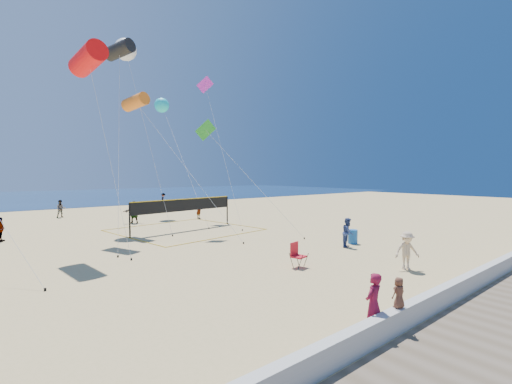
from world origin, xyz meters
TOP-DOWN VIEW (x-y plane):
  - ground at (0.00, 0.00)m, footprint 120.00×120.00m
  - ocean at (0.00, 62.00)m, footprint 140.00×50.00m
  - seawall at (0.00, -3.00)m, footprint 32.00×0.30m
  - boardwalk at (0.00, -5.00)m, footprint 32.00×3.60m
  - woman at (-1.48, -2.70)m, footprint 0.60×0.43m
  - toddler at (-0.81, -2.99)m, footprint 0.42×0.32m
  - bystander_a at (6.57, 3.90)m, footprint 0.96×0.88m
  - bystander_b at (4.78, -0.34)m, footprint 1.19×1.07m
  - far_person_0 at (-8.12, 17.72)m, footprint 0.70×0.92m
  - far_person_1 at (0.70, 20.35)m, footprint 1.68×1.38m
  - far_person_2 at (6.32, 19.80)m, footprint 0.41×0.58m
  - far_person_3 at (-3.25, 28.30)m, footprint 0.85×0.70m
  - far_person_4 at (8.80, 33.05)m, footprint 1.04×1.20m
  - camp_chair at (1.51, 2.84)m, footprint 0.67×0.79m
  - trash_barrel at (7.59, 4.30)m, footprint 0.64×0.64m
  - volleyball_net at (2.30, 14.71)m, footprint 9.51×9.39m
  - kite_0 at (-4.47, 11.84)m, footprint 1.61×4.78m
  - kite_1 at (-1.72, 15.54)m, footprint 3.07×7.31m
  - kite_2 at (-0.29, 16.80)m, footprint 3.75×9.81m
  - kite_4 at (3.04, 12.17)m, footprint 4.40×5.74m
  - kite_5 at (6.92, 19.16)m, footprint 2.53×8.15m
  - kite_6 at (-0.20, 18.96)m, footprint 1.72×6.89m
  - kite_7 at (4.82, 24.07)m, footprint 1.80×10.91m

SIDE VIEW (x-z plane):
  - ground at x=0.00m, z-range 0.00..0.00m
  - ocean at x=0.00m, z-range 0.00..0.03m
  - boardwalk at x=0.00m, z-range 0.00..0.03m
  - seawall at x=0.00m, z-range 0.00..0.60m
  - trash_barrel at x=7.59m, z-range 0.00..0.80m
  - camp_chair at x=1.51m, z-range 0.01..1.18m
  - far_person_0 at x=-8.12m, z-range 0.00..1.45m
  - far_person_2 at x=6.32m, z-range 0.00..1.53m
  - woman at x=-1.48m, z-range 0.00..1.55m
  - bystander_b at x=4.78m, z-range 0.00..1.60m
  - bystander_a at x=6.57m, z-range 0.00..1.61m
  - far_person_4 at x=8.80m, z-range 0.00..1.61m
  - far_person_3 at x=-3.25m, z-range 0.00..1.61m
  - far_person_1 at x=0.70m, z-range 0.00..1.80m
  - toddler at x=-0.81m, z-range 0.60..1.38m
  - volleyball_net at x=2.30m, z-range 0.40..2.65m
  - kite_4 at x=3.04m, z-range 2.63..10.27m
  - kite_2 at x=-0.29m, z-range 4.21..13.83m
  - kite_0 at x=-4.47m, z-range 4.56..15.12m
  - kite_7 at x=4.82m, z-range 4.93..16.20m
  - kite_5 at x=6.92m, z-range 4.73..17.52m
  - kite_1 at x=-1.72m, z-range 5.67..18.19m
  - kite_6 at x=-0.20m, z-range 6.22..20.27m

